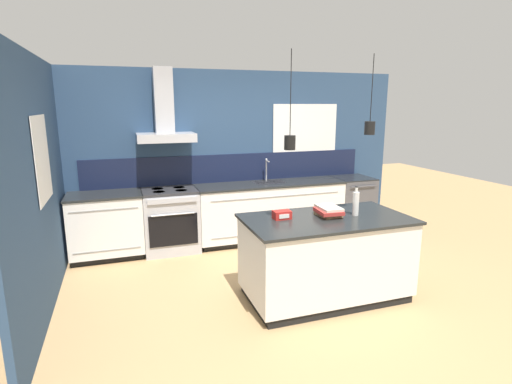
{
  "coord_description": "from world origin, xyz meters",
  "views": [
    {
      "loc": [
        -1.63,
        -3.96,
        2.09
      ],
      "look_at": [
        -0.1,
        0.53,
        1.05
      ],
      "focal_mm": 28.0,
      "sensor_mm": 36.0,
      "label": 1
    }
  ],
  "objects_px": {
    "book_stack": "(329,211)",
    "oven_range": "(171,220)",
    "dishwasher": "(351,204)",
    "red_supply_box": "(282,215)",
    "bottle_on_island": "(356,203)"
  },
  "relations": [
    {
      "from": "oven_range",
      "to": "red_supply_box",
      "type": "distance_m",
      "value": 2.18
    },
    {
      "from": "book_stack",
      "to": "oven_range",
      "type": "bearing_deg",
      "value": 126.78
    },
    {
      "from": "oven_range",
      "to": "red_supply_box",
      "type": "height_order",
      "value": "red_supply_box"
    },
    {
      "from": "dishwasher",
      "to": "red_supply_box",
      "type": "relative_size",
      "value": 4.92
    },
    {
      "from": "dishwasher",
      "to": "red_supply_box",
      "type": "xyz_separation_m",
      "value": [
        -2.05,
        -1.9,
        0.5
      ]
    },
    {
      "from": "bottle_on_island",
      "to": "book_stack",
      "type": "distance_m",
      "value": 0.31
    },
    {
      "from": "oven_range",
      "to": "bottle_on_island",
      "type": "relative_size",
      "value": 2.81
    },
    {
      "from": "dishwasher",
      "to": "bottle_on_island",
      "type": "height_order",
      "value": "bottle_on_island"
    },
    {
      "from": "dishwasher",
      "to": "red_supply_box",
      "type": "height_order",
      "value": "red_supply_box"
    },
    {
      "from": "book_stack",
      "to": "dishwasher",
      "type": "bearing_deg",
      "value": 52.01
    },
    {
      "from": "book_stack",
      "to": "red_supply_box",
      "type": "xyz_separation_m",
      "value": [
        -0.52,
        0.07,
        -0.01
      ]
    },
    {
      "from": "oven_range",
      "to": "red_supply_box",
      "type": "bearing_deg",
      "value": -63.38
    },
    {
      "from": "bottle_on_island",
      "to": "dishwasher",
      "type": "bearing_deg",
      "value": 58.56
    },
    {
      "from": "dishwasher",
      "to": "red_supply_box",
      "type": "bearing_deg",
      "value": -137.23
    },
    {
      "from": "bottle_on_island",
      "to": "book_stack",
      "type": "relative_size",
      "value": 0.95
    }
  ]
}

